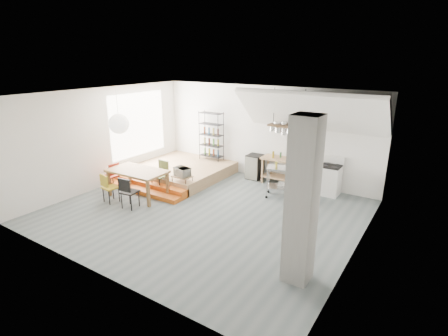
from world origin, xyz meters
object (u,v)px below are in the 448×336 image
Objects in this scene: stove at (330,180)px; mini_fridge at (255,167)px; dining_table at (137,173)px; rolling_cart at (283,178)px.

mini_fridge is (-2.66, 0.04, -0.05)m from stove.
stove is at bearing 32.96° from dining_table.
mini_fridge is at bearing 55.49° from dining_table.
rolling_cart reaches higher than mini_fridge.
stove is at bearing 22.63° from rolling_cart.
stove is 1.10× the size of rolling_cart.
stove reaches higher than dining_table.
dining_table is at bearing -122.71° from mini_fridge.
stove is 1.37× the size of mini_fridge.
stove reaches higher than mini_fridge.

